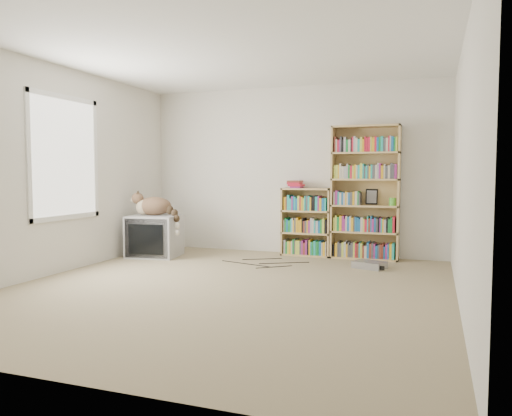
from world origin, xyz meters
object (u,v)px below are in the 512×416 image
(cat, at_px, (158,209))
(bookcase_short, at_px, (307,224))
(crt_tv, at_px, (155,236))
(bookcase_tall, at_px, (365,196))
(dvd_player, at_px, (370,265))

(cat, xyz_separation_m, bookcase_short, (2.01, 0.83, -0.23))
(crt_tv, xyz_separation_m, cat, (0.05, 0.00, 0.40))
(crt_tv, distance_m, bookcase_tall, 3.08)
(crt_tv, bearing_deg, bookcase_short, 13.32)
(bookcase_tall, distance_m, dvd_player, 1.12)
(cat, height_order, bookcase_short, bookcase_short)
(cat, distance_m, bookcase_tall, 2.98)
(bookcase_short, bearing_deg, crt_tv, -158.05)
(bookcase_short, bearing_deg, dvd_player, -35.46)
(bookcase_short, xyz_separation_m, dvd_player, (1.00, -0.71, -0.42))
(cat, relative_size, bookcase_short, 0.83)
(crt_tv, relative_size, cat, 0.94)
(bookcase_tall, bearing_deg, dvd_player, -77.40)
(cat, bearing_deg, bookcase_short, -4.31)
(crt_tv, height_order, dvd_player, crt_tv)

